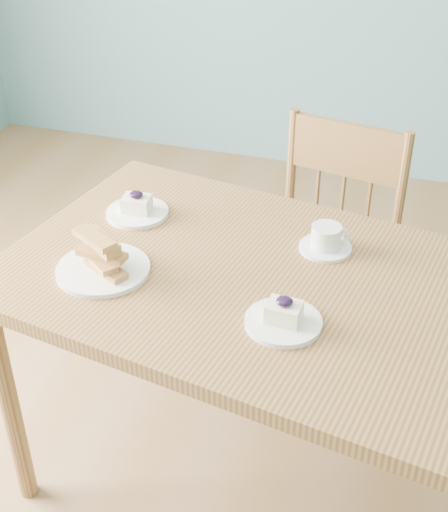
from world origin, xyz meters
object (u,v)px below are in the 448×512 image
object	(u,v)px
dining_table	(284,309)
coffee_cup	(326,240)
dining_chair	(323,262)
biscotti_plate	(102,260)
cheesecake_plate_near	(283,318)
cheesecake_plate_far	(137,209)

from	to	relation	value
dining_table	coffee_cup	distance (m)	0.23
dining_chair	biscotti_plate	distance (m)	0.88
coffee_cup	biscotti_plate	bearing A→B (deg)	-172.18
cheesecake_plate_near	coffee_cup	size ratio (longest dim) A/B	1.27
coffee_cup	biscotti_plate	distance (m)	0.59
dining_table	biscotti_plate	bearing A→B (deg)	-159.53
dining_chair	cheesecake_plate_near	size ratio (longest dim) A/B	5.21
dining_table	dining_chair	size ratio (longest dim) A/B	1.69
dining_chair	coffee_cup	xyz separation A→B (m)	(0.06, -0.39, 0.33)
cheesecake_plate_far	dining_chair	bearing A→B (deg)	37.12
dining_table	dining_chair	xyz separation A→B (m)	(0.01, 0.58, -0.23)
dining_table	biscotti_plate	distance (m)	0.48
cheesecake_plate_near	cheesecake_plate_far	world-z (taller)	same
cheesecake_plate_far	biscotti_plate	xyz separation A→B (m)	(0.03, -0.29, 0.02)
dining_table	biscotti_plate	size ratio (longest dim) A/B	6.56
cheesecake_plate_near	cheesecake_plate_far	size ratio (longest dim) A/B	1.00
coffee_cup	biscotti_plate	world-z (taller)	biscotti_plate
cheesecake_plate_near	coffee_cup	bearing A→B (deg)	84.49
biscotti_plate	coffee_cup	bearing A→B (deg)	27.77
cheesecake_plate_near	biscotti_plate	world-z (taller)	biscotti_plate
cheesecake_plate_far	coffee_cup	xyz separation A→B (m)	(0.56, -0.02, 0.01)
cheesecake_plate_near	biscotti_plate	distance (m)	0.50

